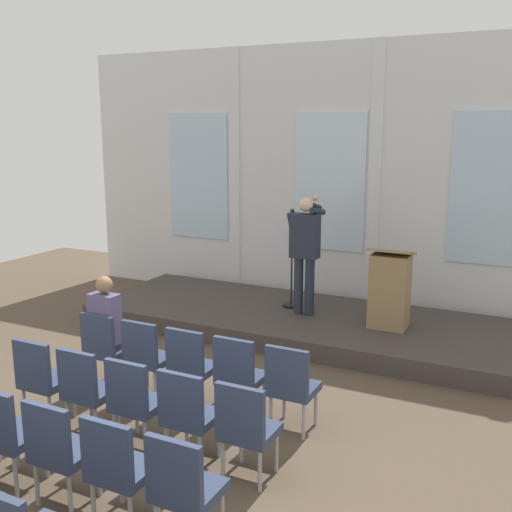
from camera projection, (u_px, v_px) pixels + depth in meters
name	position (u px, v px, depth m)	size (l,w,h in m)	color
ground_plane	(94.00, 482.00, 5.35)	(15.68, 15.68, 0.00)	brown
rear_partition	(332.00, 179.00, 10.15)	(9.61, 0.14, 4.40)	silver
stage_platform	(295.00, 321.00, 9.33)	(6.40, 2.31, 0.27)	#3F3833
speaker	(305.00, 247.00, 9.01)	(0.50, 0.69, 1.77)	#232838
mic_stand	(291.00, 286.00, 9.54)	(0.28, 0.28, 1.55)	black
lectern	(390.00, 289.00, 8.51)	(0.60, 0.48, 1.16)	#93724C
chair_r0_c0	(105.00, 345.00, 7.17)	(0.46, 0.44, 0.94)	#99999E
audience_r0_c0	(108.00, 326.00, 7.19)	(0.36, 0.39, 1.37)	#2D2D33
chair_r0_c1	(146.00, 354.00, 6.91)	(0.46, 0.44, 0.94)	#99999E
chair_r0_c2	(191.00, 363.00, 6.65)	(0.46, 0.44, 0.94)	#99999E
chair_r0_c3	(239.00, 372.00, 6.39)	(0.46, 0.44, 0.94)	#99999E
chair_r0_c4	(291.00, 383.00, 6.13)	(0.46, 0.44, 0.94)	#99999E
chair_r1_c0	(42.00, 376.00, 6.30)	(0.46, 0.44, 0.94)	#99999E
chair_r1_c1	(86.00, 386.00, 6.04)	(0.46, 0.44, 0.94)	#99999E
chair_r1_c2	(134.00, 398.00, 5.78)	(0.46, 0.44, 0.94)	#99999E
chair_r1_c3	(188.00, 411.00, 5.52)	(0.46, 0.44, 0.94)	#99999E
chair_r1_c4	(246.00, 425.00, 5.26)	(0.46, 0.44, 0.94)	#99999E
chair_r2_c1	(6.00, 430.00, 5.17)	(0.46, 0.44, 0.94)	#99999E
chair_r2_c2	(59.00, 446.00, 4.91)	(0.46, 0.44, 0.94)	#99999E
chair_r2_c3	(117.00, 464.00, 4.65)	(0.46, 0.44, 0.94)	#99999E
chair_r2_c4	(183.00, 484.00, 4.39)	(0.46, 0.44, 0.94)	#99999E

